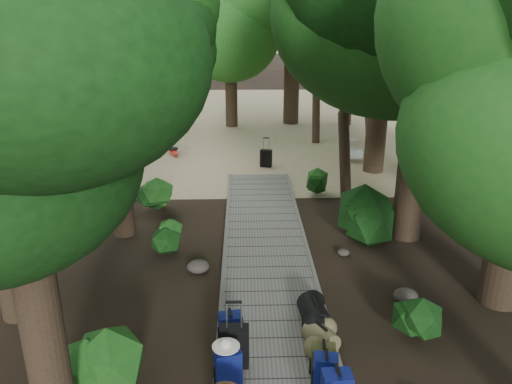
{
  "coord_description": "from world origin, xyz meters",
  "views": [
    {
      "loc": [
        -0.53,
        -9.09,
        5.33
      ],
      "look_at": [
        -0.2,
        2.84,
        1.0
      ],
      "focal_mm": 35.0,
      "sensor_mm": 36.0,
      "label": 1
    }
  ],
  "objects_px": {
    "backpack_left_c": "(228,366)",
    "kayak": "(173,150)",
    "duffel_right_black": "(314,313)",
    "lone_suitcase_on_sand": "(266,158)",
    "duffel_right_khaki": "(321,337)",
    "suitcase_on_boardwalk": "(235,346)",
    "sun_lounger": "(354,150)",
    "backpack_right_d": "(323,359)",
    "backpack_left_d": "(231,327)",
    "backpack_right_c": "(326,370)"
  },
  "relations": [
    {
      "from": "backpack_left_c",
      "to": "kayak",
      "type": "xyz_separation_m",
      "value": [
        -2.51,
        13.22,
        -0.3
      ]
    },
    {
      "from": "backpack_left_c",
      "to": "duffel_right_black",
      "type": "bearing_deg",
      "value": 31.52
    },
    {
      "from": "lone_suitcase_on_sand",
      "to": "kayak",
      "type": "bearing_deg",
      "value": 171.47
    },
    {
      "from": "backpack_left_c",
      "to": "duffel_right_khaki",
      "type": "height_order",
      "value": "backpack_left_c"
    },
    {
      "from": "duffel_right_khaki",
      "to": "duffel_right_black",
      "type": "bearing_deg",
      "value": 65.45
    },
    {
      "from": "suitcase_on_boardwalk",
      "to": "sun_lounger",
      "type": "xyz_separation_m",
      "value": [
        4.39,
        11.81,
        -0.12
      ]
    },
    {
      "from": "backpack_right_d",
      "to": "lone_suitcase_on_sand",
      "type": "height_order",
      "value": "backpack_right_d"
    },
    {
      "from": "backpack_left_c",
      "to": "sun_lounger",
      "type": "xyz_separation_m",
      "value": [
        4.48,
        12.28,
        -0.12
      ]
    },
    {
      "from": "backpack_right_d",
      "to": "duffel_right_khaki",
      "type": "distance_m",
      "value": 0.66
    },
    {
      "from": "duffel_right_black",
      "to": "lone_suitcase_on_sand",
      "type": "height_order",
      "value": "lone_suitcase_on_sand"
    },
    {
      "from": "duffel_right_black",
      "to": "kayak",
      "type": "distance_m",
      "value": 12.38
    },
    {
      "from": "backpack_left_d",
      "to": "duffel_right_black",
      "type": "bearing_deg",
      "value": 7.88
    },
    {
      "from": "duffel_right_black",
      "to": "suitcase_on_boardwalk",
      "type": "bearing_deg",
      "value": -149.23
    },
    {
      "from": "sun_lounger",
      "to": "lone_suitcase_on_sand",
      "type": "bearing_deg",
      "value": -153.51
    },
    {
      "from": "backpack_left_d",
      "to": "duffel_right_black",
      "type": "height_order",
      "value": "backpack_left_d"
    },
    {
      "from": "backpack_right_c",
      "to": "kayak",
      "type": "relative_size",
      "value": 0.21
    },
    {
      "from": "duffel_right_black",
      "to": "kayak",
      "type": "height_order",
      "value": "duffel_right_black"
    },
    {
      "from": "duffel_right_black",
      "to": "sun_lounger",
      "type": "bearing_deg",
      "value": 68.33
    },
    {
      "from": "backpack_left_c",
      "to": "sun_lounger",
      "type": "relative_size",
      "value": 0.34
    },
    {
      "from": "backpack_right_d",
      "to": "duffel_right_black",
      "type": "relative_size",
      "value": 0.75
    },
    {
      "from": "duffel_right_black",
      "to": "backpack_right_c",
      "type": "bearing_deg",
      "value": -97.62
    },
    {
      "from": "duffel_right_black",
      "to": "sun_lounger",
      "type": "distance_m",
      "value": 11.2
    },
    {
      "from": "backpack_left_c",
      "to": "duffel_right_black",
      "type": "height_order",
      "value": "backpack_left_c"
    },
    {
      "from": "duffel_right_black",
      "to": "suitcase_on_boardwalk",
      "type": "height_order",
      "value": "suitcase_on_boardwalk"
    },
    {
      "from": "suitcase_on_boardwalk",
      "to": "duffel_right_black",
      "type": "bearing_deg",
      "value": 39.39
    },
    {
      "from": "duffel_right_khaki",
      "to": "suitcase_on_boardwalk",
      "type": "xyz_separation_m",
      "value": [
        -1.41,
        -0.4,
        0.15
      ]
    },
    {
      "from": "backpack_right_c",
      "to": "lone_suitcase_on_sand",
      "type": "relative_size",
      "value": 0.96
    },
    {
      "from": "backpack_right_c",
      "to": "duffel_right_khaki",
      "type": "height_order",
      "value": "backpack_right_c"
    },
    {
      "from": "sun_lounger",
      "to": "kayak",
      "type": "bearing_deg",
      "value": -176.38
    },
    {
      "from": "backpack_left_c",
      "to": "duffel_right_black",
      "type": "distance_m",
      "value": 2.1
    },
    {
      "from": "backpack_right_d",
      "to": "kayak",
      "type": "bearing_deg",
      "value": 112.91
    },
    {
      "from": "suitcase_on_boardwalk",
      "to": "kayak",
      "type": "bearing_deg",
      "value": 104.14
    },
    {
      "from": "backpack_left_d",
      "to": "backpack_right_c",
      "type": "height_order",
      "value": "backpack_right_c"
    },
    {
      "from": "backpack_left_d",
      "to": "kayak",
      "type": "bearing_deg",
      "value": 92.43
    },
    {
      "from": "duffel_right_khaki",
      "to": "backpack_right_c",
      "type": "bearing_deg",
      "value": -122.62
    },
    {
      "from": "backpack_left_d",
      "to": "backpack_right_c",
      "type": "bearing_deg",
      "value": -47.9
    },
    {
      "from": "backpack_right_c",
      "to": "lone_suitcase_on_sand",
      "type": "xyz_separation_m",
      "value": [
        -0.34,
        11.42,
        -0.09
      ]
    },
    {
      "from": "backpack_left_d",
      "to": "lone_suitcase_on_sand",
      "type": "bearing_deg",
      "value": 74.78
    },
    {
      "from": "suitcase_on_boardwalk",
      "to": "kayak",
      "type": "relative_size",
      "value": 0.24
    },
    {
      "from": "backpack_left_d",
      "to": "backpack_right_d",
      "type": "bearing_deg",
      "value": -39.58
    },
    {
      "from": "kayak",
      "to": "backpack_right_c",
      "type": "bearing_deg",
      "value": -91.91
    },
    {
      "from": "suitcase_on_boardwalk",
      "to": "sun_lounger",
      "type": "height_order",
      "value": "suitcase_on_boardwalk"
    },
    {
      "from": "backpack_left_c",
      "to": "backpack_left_d",
      "type": "bearing_deg",
      "value": 74.94
    },
    {
      "from": "backpack_left_c",
      "to": "backpack_left_d",
      "type": "relative_size",
      "value": 1.19
    },
    {
      "from": "backpack_left_d",
      "to": "backpack_right_d",
      "type": "relative_size",
      "value": 1.07
    },
    {
      "from": "suitcase_on_boardwalk",
      "to": "backpack_right_d",
      "type": "bearing_deg",
      "value": -7.84
    },
    {
      "from": "backpack_right_c",
      "to": "lone_suitcase_on_sand",
      "type": "distance_m",
      "value": 11.43
    },
    {
      "from": "backpack_left_c",
      "to": "lone_suitcase_on_sand",
      "type": "distance_m",
      "value": 11.41
    },
    {
      "from": "backpack_right_d",
      "to": "duffel_right_khaki",
      "type": "height_order",
      "value": "backpack_right_d"
    },
    {
      "from": "backpack_right_c",
      "to": "sun_lounger",
      "type": "bearing_deg",
      "value": 86.29
    }
  ]
}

